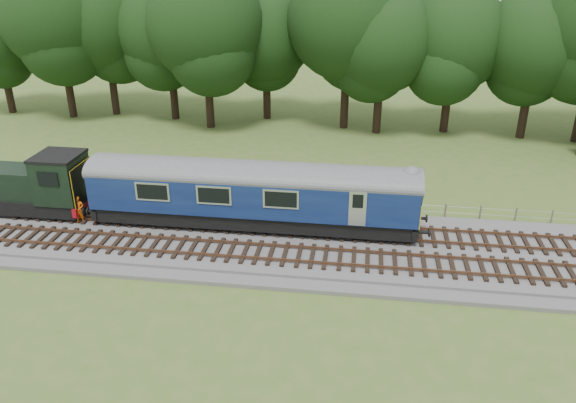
# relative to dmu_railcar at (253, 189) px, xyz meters

# --- Properties ---
(ground) EXTENTS (120.00, 120.00, 0.00)m
(ground) POSITION_rel_dmu_railcar_xyz_m (2.93, -1.40, -2.61)
(ground) COLOR #436425
(ground) RESTS_ON ground
(ballast) EXTENTS (70.00, 7.00, 0.35)m
(ballast) POSITION_rel_dmu_railcar_xyz_m (2.93, -1.40, -2.43)
(ballast) COLOR #4C4C4F
(ballast) RESTS_ON ground
(track_north) EXTENTS (67.20, 2.40, 0.21)m
(track_north) POSITION_rel_dmu_railcar_xyz_m (2.93, -0.00, -2.19)
(track_north) COLOR black
(track_north) RESTS_ON ballast
(track_south) EXTENTS (67.20, 2.40, 0.21)m
(track_south) POSITION_rel_dmu_railcar_xyz_m (2.93, -3.00, -2.19)
(track_south) COLOR black
(track_south) RESTS_ON ballast
(fence) EXTENTS (64.00, 0.12, 1.00)m
(fence) POSITION_rel_dmu_railcar_xyz_m (2.93, 3.10, -2.61)
(fence) COLOR #6B6054
(fence) RESTS_ON ground
(tree_line) EXTENTS (70.00, 8.00, 18.00)m
(tree_line) POSITION_rel_dmu_railcar_xyz_m (2.93, 20.60, -2.61)
(tree_line) COLOR black
(tree_line) RESTS_ON ground
(dmu_railcar) EXTENTS (18.05, 2.86, 3.88)m
(dmu_railcar) POSITION_rel_dmu_railcar_xyz_m (0.00, 0.00, 0.00)
(dmu_railcar) COLOR black
(dmu_railcar) RESTS_ON ground
(shunter_loco) EXTENTS (8.91, 2.60, 3.38)m
(shunter_loco) POSITION_rel_dmu_railcar_xyz_m (-13.93, 0.00, -0.63)
(shunter_loco) COLOR black
(shunter_loco) RESTS_ON ground
(worker) EXTENTS (0.69, 0.56, 1.64)m
(worker) POSITION_rel_dmu_railcar_xyz_m (-9.90, -0.96, -1.43)
(worker) COLOR #EF5B0C
(worker) RESTS_ON ballast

